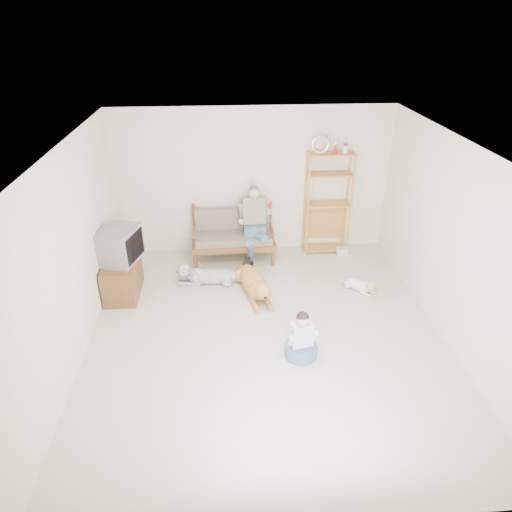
{
  "coord_description": "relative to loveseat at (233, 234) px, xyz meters",
  "views": [
    {
      "loc": [
        -0.54,
        -5.18,
        4.12
      ],
      "look_at": [
        -0.08,
        1.0,
        0.76
      ],
      "focal_mm": 32.0,
      "sensor_mm": 36.0,
      "label": 1
    }
  ],
  "objects": [
    {
      "name": "crt_tv",
      "position": [
        -1.8,
        -1.06,
        0.39
      ],
      "size": [
        0.68,
        0.77,
        0.55
      ],
      "rotation": [
        0.0,
        0.0,
        -0.28
      ],
      "color": "slate",
      "rests_on": "tv_stand"
    },
    {
      "name": "ceiling",
      "position": [
        0.39,
        -2.38,
        2.21
      ],
      "size": [
        5.5,
        5.5,
        0.0
      ],
      "primitive_type": "plane",
      "rotation": [
        3.14,
        0.0,
        0.0
      ],
      "color": "white",
      "rests_on": "ground"
    },
    {
      "name": "loveseat",
      "position": [
        0.0,
        0.0,
        0.0
      ],
      "size": [
        1.51,
        0.72,
        0.95
      ],
      "rotation": [
        0.0,
        0.0,
        0.02
      ],
      "color": "brown",
      "rests_on": "ground"
    },
    {
      "name": "man",
      "position": [
        0.36,
        -0.19,
        0.16
      ],
      "size": [
        0.53,
        0.76,
        1.23
      ],
      "color": "#4B638A",
      "rests_on": "loveseat"
    },
    {
      "name": "shaggy_dog",
      "position": [
        -0.51,
        -0.88,
        -0.34
      ],
      "size": [
        1.26,
        0.34,
        0.37
      ],
      "rotation": [
        0.0,
        0.0,
        -1.62
      ],
      "color": "white",
      "rests_on": "ground"
    },
    {
      "name": "child",
      "position": [
        0.81,
        -2.83,
        -0.23
      ],
      "size": [
        0.44,
        0.44,
        0.7
      ],
      "rotation": [
        0.0,
        0.0,
        0.21
      ],
      "color": "#4B638A",
      "rests_on": "ground"
    },
    {
      "name": "terrier",
      "position": [
        2.07,
        -1.33,
        -0.37
      ],
      "size": [
        0.52,
        0.56,
        0.26
      ],
      "rotation": [
        0.0,
        0.0,
        0.71
      ],
      "color": "white",
      "rests_on": "ground"
    },
    {
      "name": "tv_stand",
      "position": [
        -1.84,
        -1.11,
        -0.19
      ],
      "size": [
        0.5,
        0.9,
        0.6
      ],
      "rotation": [
        0.0,
        0.0,
        -0.0
      ],
      "color": "brown",
      "rests_on": "ground"
    },
    {
      "name": "etagere",
      "position": [
        1.75,
        0.17,
        0.5
      ],
      "size": [
        0.85,
        0.37,
        2.22
      ],
      "color": "#C4783D",
      "rests_on": "ground"
    },
    {
      "name": "golden_retriever",
      "position": [
        0.3,
        -1.27,
        -0.3
      ],
      "size": [
        0.58,
        1.47,
        0.46
      ],
      "rotation": [
        0.0,
        0.0,
        0.21
      ],
      "color": "#B3803E",
      "rests_on": "ground"
    },
    {
      "name": "wall_front",
      "position": [
        0.39,
        -5.13,
        0.86
      ],
      "size": [
        5.0,
        0.0,
        5.0
      ],
      "primitive_type": "plane",
      "rotation": [
        -1.57,
        0.0,
        0.0
      ],
      "color": "beige",
      "rests_on": "ground"
    },
    {
      "name": "wall_right",
      "position": [
        2.89,
        -2.38,
        0.86
      ],
      "size": [
        0.0,
        5.5,
        5.5
      ],
      "primitive_type": "plane",
      "rotation": [
        1.57,
        0.0,
        -1.57
      ],
      "color": "beige",
      "rests_on": "ground"
    },
    {
      "name": "wall_back",
      "position": [
        0.39,
        0.37,
        0.86
      ],
      "size": [
        5.0,
        0.0,
        5.0
      ],
      "primitive_type": "plane",
      "rotation": [
        1.57,
        0.0,
        0.0
      ],
      "color": "beige",
      "rests_on": "ground"
    },
    {
      "name": "book_stack",
      "position": [
        2.06,
        -0.03,
        -0.42
      ],
      "size": [
        0.22,
        0.16,
        0.13
      ],
      "primitive_type": "cube",
      "rotation": [
        0.0,
        0.0,
        -0.03
      ],
      "color": "white",
      "rests_on": "ground"
    },
    {
      "name": "wall_outlet",
      "position": [
        -0.86,
        0.36,
        -0.19
      ],
      "size": [
        0.12,
        0.02,
        0.08
      ],
      "primitive_type": "cube",
      "color": "white",
      "rests_on": "ground"
    },
    {
      "name": "floor",
      "position": [
        0.39,
        -2.38,
        -0.49
      ],
      "size": [
        5.5,
        5.5,
        0.0
      ],
      "primitive_type": "plane",
      "color": "silver",
      "rests_on": "ground"
    },
    {
      "name": "wall_left",
      "position": [
        -2.11,
        -2.38,
        0.86
      ],
      "size": [
        0.0,
        5.5,
        5.5
      ],
      "primitive_type": "plane",
      "rotation": [
        1.57,
        0.0,
        1.57
      ],
      "color": "beige",
      "rests_on": "ground"
    }
  ]
}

